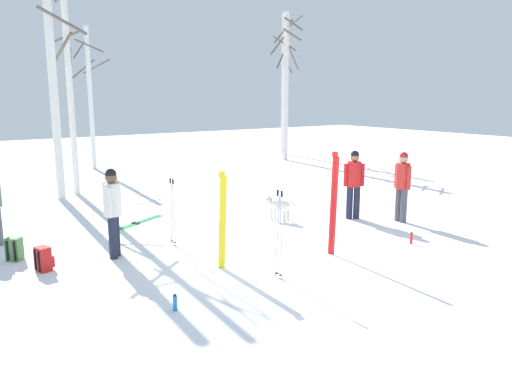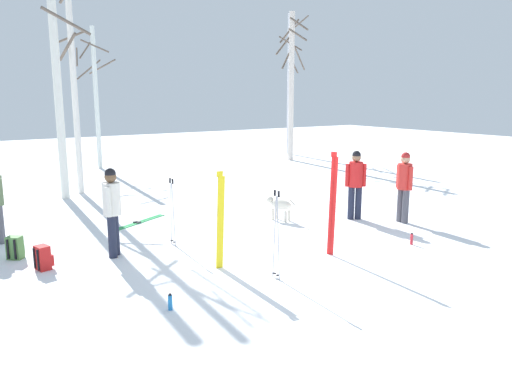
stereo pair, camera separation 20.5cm
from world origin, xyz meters
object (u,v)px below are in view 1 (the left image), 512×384
object	(u,v)px
ski_pair_planted_1	(223,221)
ski_poles_1	(279,232)
backpack_1	(15,249)
water_bottle_0	(175,303)
ski_pair_lying_0	(137,223)
birch_tree_3	(68,58)
ski_pair_planted_0	(334,204)
birch_tree_4	(90,94)
person_1	(354,180)
birch_tree_5	(286,83)
dog	(278,205)
birch_tree_6	(284,82)
backpack_0	(44,259)
water_bottle_1	(411,238)
person_3	(113,207)
birch_tree_2	(53,70)
person_2	(402,182)
ski_poles_0	(173,210)

from	to	relation	value
ski_pair_planted_1	ski_poles_1	size ratio (longest dim) A/B	1.16
backpack_1	water_bottle_0	size ratio (longest dim) A/B	1.78
ski_pair_lying_0	birch_tree_3	size ratio (longest dim) A/B	0.21
ski_pair_planted_0	birch_tree_4	size ratio (longest dim) A/B	0.35
ski_pair_planted_1	birch_tree_3	world-z (taller)	birch_tree_3
person_1	ski_pair_lying_0	world-z (taller)	person_1
ski_pair_planted_0	birch_tree_5	distance (m)	14.43
dog	birch_tree_5	world-z (taller)	birch_tree_5
water_bottle_0	birch_tree_3	distance (m)	10.48
birch_tree_6	ski_pair_planted_1	bearing A→B (deg)	-131.16
backpack_0	birch_tree_6	size ratio (longest dim) A/B	0.06
water_bottle_1	birch_tree_6	bearing A→B (deg)	61.95
backpack_1	birch_tree_3	xyz separation A→B (m)	(2.75, 5.86, 3.92)
person_1	person_3	size ratio (longest dim) A/B	1.00
dog	ski_pair_lying_0	world-z (taller)	dog
ski_poles_1	water_bottle_0	size ratio (longest dim) A/B	6.16
birch_tree_2	ski_pair_planted_1	bearing A→B (deg)	-83.85
person_2	birch_tree_2	world-z (taller)	birch_tree_2
backpack_0	birch_tree_4	world-z (taller)	birch_tree_4
birch_tree_2	ski_poles_0	bearing A→B (deg)	-83.31
person_2	birch_tree_2	bearing A→B (deg)	129.51
person_1	ski_poles_0	xyz separation A→B (m)	(-4.68, 0.49, -0.23)
backpack_1	birch_tree_2	xyz separation A→B (m)	(2.16, 5.27, 3.52)
person_3	ski_poles_1	bearing A→B (deg)	-54.66
backpack_0	birch_tree_3	xyz separation A→B (m)	(2.43, 6.78, 3.92)
ski_poles_1	birch_tree_3	world-z (taller)	birch_tree_3
ski_pair_planted_1	birch_tree_2	xyz separation A→B (m)	(-0.85, 7.86, 2.86)
backpack_0	birch_tree_5	distance (m)	16.32
dog	ski_poles_0	bearing A→B (deg)	-171.71
backpack_0	water_bottle_1	size ratio (longest dim) A/B	1.77
person_1	birch_tree_3	bearing A→B (deg)	123.86
ski_pair_planted_0	backpack_0	bearing A→B (deg)	155.50
person_3	dog	bearing A→B (deg)	6.73
person_1	water_bottle_0	distance (m)	6.58
backpack_0	birch_tree_6	xyz separation A→B (m)	(14.24, 11.56, 3.45)
dog	water_bottle_1	bearing A→B (deg)	-71.09
dog	birch_tree_5	xyz separation A→B (m)	(7.20, 9.00, 3.18)
ski_poles_0	water_bottle_0	bearing A→B (deg)	-115.00
ski_pair_planted_1	ski_poles_0	world-z (taller)	ski_pair_planted_1
person_1	backpack_0	distance (m)	7.28
person_3	dog	xyz separation A→B (m)	(4.31, 0.51, -0.59)
ski_pair_planted_1	birch_tree_5	bearing A→B (deg)	47.95
person_3	birch_tree_4	distance (m)	12.37
dog	ski_poles_1	xyz separation A→B (m)	(-2.40, -3.20, 0.42)
backpack_0	ski_pair_planted_1	bearing A→B (deg)	-31.76
birch_tree_3	birch_tree_6	size ratio (longest dim) A/B	1.13
ski_poles_0	birch_tree_4	bearing A→B (deg)	80.62
ski_pair_planted_0	ski_pair_lying_0	bearing A→B (deg)	116.97
person_3	water_bottle_0	bearing A→B (deg)	-92.28
person_2	backpack_1	distance (m)	8.62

